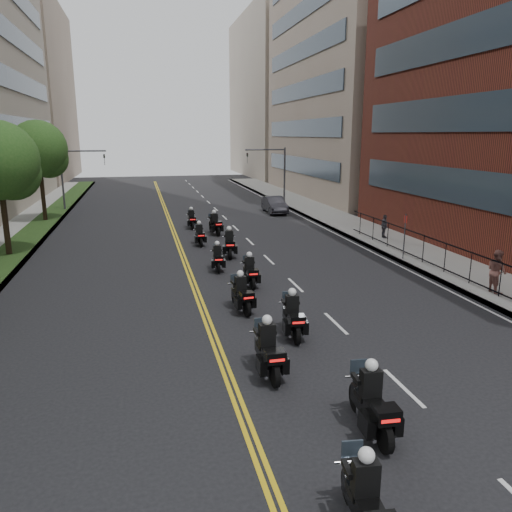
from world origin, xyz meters
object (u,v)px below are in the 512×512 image
(motorcycle_5, at_px, (250,273))
(pedestrian_c, at_px, (384,226))
(motorcycle_9, at_px, (215,225))
(motorcycle_4, at_px, (241,295))
(motorcycle_3, at_px, (293,318))
(parked_sedan, at_px, (275,205))
(motorcycle_1, at_px, (372,405))
(motorcycle_2, at_px, (268,352))
(motorcycle_7, at_px, (229,245))
(motorcycle_6, at_px, (218,259))
(motorcycle_0, at_px, (367,506))
(motorcycle_8, at_px, (200,236))
(motorcycle_10, at_px, (192,220))
(pedestrian_b, at_px, (497,271))

(motorcycle_5, xyz_separation_m, pedestrian_c, (10.91, 8.03, 0.30))
(motorcycle_9, bearing_deg, motorcycle_4, -102.63)
(motorcycle_5, relative_size, pedestrian_c, 1.39)
(motorcycle_3, relative_size, parked_sedan, 0.52)
(motorcycle_5, bearing_deg, motorcycle_4, -106.59)
(motorcycle_1, xyz_separation_m, parked_sedan, (6.64, 33.25, 0.01))
(motorcycle_1, relative_size, motorcycle_2, 1.01)
(motorcycle_7, bearing_deg, motorcycle_3, -82.53)
(motorcycle_2, height_order, parked_sedan, motorcycle_2)
(motorcycle_3, height_order, parked_sedan, motorcycle_3)
(motorcycle_2, height_order, motorcycle_7, motorcycle_2)
(motorcycle_6, height_order, motorcycle_9, motorcycle_9)
(motorcycle_0, distance_m, parked_sedan, 37.12)
(motorcycle_0, height_order, pedestrian_c, motorcycle_0)
(motorcycle_2, height_order, pedestrian_c, motorcycle_2)
(motorcycle_8, xyz_separation_m, motorcycle_10, (0.12, 6.03, 0.01))
(motorcycle_9, height_order, motorcycle_10, motorcycle_9)
(motorcycle_4, relative_size, motorcycle_10, 1.03)
(motorcycle_8, distance_m, motorcycle_10, 6.03)
(motorcycle_6, bearing_deg, motorcycle_4, -85.66)
(motorcycle_0, height_order, motorcycle_1, motorcycle_1)
(motorcycle_9, height_order, pedestrian_b, pedestrian_b)
(motorcycle_3, distance_m, motorcycle_4, 3.17)
(pedestrian_b, bearing_deg, motorcycle_7, 49.76)
(parked_sedan, bearing_deg, pedestrian_b, -81.35)
(pedestrian_b, bearing_deg, motorcycle_0, 138.19)
(motorcycle_1, relative_size, pedestrian_b, 1.30)
(motorcycle_4, bearing_deg, motorcycle_3, -73.61)
(pedestrian_b, bearing_deg, motorcycle_9, 34.76)
(motorcycle_3, relative_size, motorcycle_8, 1.10)
(motorcycle_5, distance_m, motorcycle_6, 3.22)
(motorcycle_0, distance_m, motorcycle_5, 15.16)
(parked_sedan, height_order, pedestrian_b, pedestrian_b)
(motorcycle_8, relative_size, motorcycle_9, 0.90)
(motorcycle_4, relative_size, parked_sedan, 0.50)
(motorcycle_4, relative_size, pedestrian_b, 1.17)
(motorcycle_3, bearing_deg, motorcycle_5, 96.87)
(motorcycle_1, relative_size, motorcycle_9, 1.05)
(motorcycle_4, height_order, motorcycle_10, motorcycle_4)
(motorcycle_7, relative_size, motorcycle_8, 1.14)
(motorcycle_4, distance_m, motorcycle_5, 3.40)
(motorcycle_0, relative_size, pedestrian_c, 1.49)
(motorcycle_1, height_order, pedestrian_c, motorcycle_1)
(motorcycle_4, bearing_deg, motorcycle_0, -97.36)
(motorcycle_3, relative_size, motorcycle_5, 1.07)
(motorcycle_2, relative_size, motorcycle_8, 1.16)
(parked_sedan, bearing_deg, motorcycle_3, -102.67)
(motorcycle_3, bearing_deg, parked_sedan, 81.44)
(motorcycle_3, height_order, motorcycle_5, motorcycle_3)
(motorcycle_3, distance_m, motorcycle_6, 9.29)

